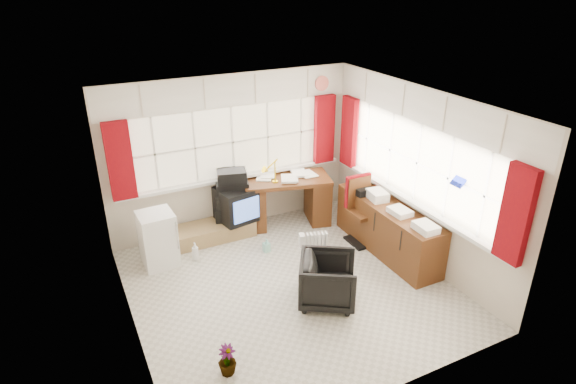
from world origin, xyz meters
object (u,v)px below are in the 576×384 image
tv_bench (210,232)px  mini_fridge (158,239)px  desk_lamp (275,166)px  credenza (387,228)px  office_chair (328,280)px  desk (286,198)px  radiator (315,253)px  crt_tv (237,204)px  task_chair (361,207)px

tv_bench → mini_fridge: 0.97m
desk_lamp → mini_fridge: (-1.96, -0.23, -0.69)m
desk_lamp → credenza: 1.97m
desk_lamp → office_chair: bearing=-96.8°
desk → mini_fridge: (-2.18, -0.30, -0.05)m
mini_fridge → desk: bearing=7.9°
radiator → crt_tv: (-0.62, 1.40, 0.30)m
task_chair → mini_fridge: 3.06m
tv_bench → office_chair: bearing=-68.7°
desk_lamp → radiator: desk_lamp is taller
task_chair → desk: bearing=128.3°
desk → task_chair: size_ratio=1.46×
desk_lamp → task_chair: desk_lamp is taller
radiator → office_chair: bearing=-107.8°
office_chair → crt_tv: crt_tv is taller
crt_tv → mini_fridge: 1.38m
radiator → mini_fridge: 2.24m
task_chair → credenza: size_ratio=0.53×
desk_lamp → crt_tv: bearing=170.6°
office_chair → desk_lamp: bearing=24.8°
desk_lamp → task_chair: size_ratio=0.38×
desk_lamp → crt_tv: 0.85m
radiator → credenza: size_ratio=0.27×
office_chair → credenza: size_ratio=0.35×
office_chair → radiator: office_chair is taller
credenza → desk: bearing=122.8°
desk → tv_bench: size_ratio=1.10×
radiator → credenza: (1.18, -0.11, 0.17)m
credenza → crt_tv: size_ratio=2.94×
mini_fridge → crt_tv: bearing=14.1°
desk → mini_fridge: bearing=-172.1°
radiator → mini_fridge: size_ratio=0.66×
desk → credenza: desk is taller
desk_lamp → tv_bench: (-1.10, 0.11, -0.97)m
desk → radiator: size_ratio=2.87×
task_chair → crt_tv: task_chair is taller
mini_fridge → office_chair: bearing=-47.1°
desk → radiator: (-0.22, -1.36, -0.23)m
crt_tv → desk_lamp: bearing=-9.4°
credenza → tv_bench: credenza is taller
credenza → mini_fridge: bearing=159.4°
desk_lamp → credenza: (1.18, -1.41, -0.70)m
desk → credenza: size_ratio=0.77×
desk_lamp → radiator: size_ratio=0.74×
tv_bench → crt_tv: (0.48, -0.01, 0.39)m
desk → crt_tv: size_ratio=2.27×
task_chair → office_chair: 1.72m
office_chair → mini_fridge: bearing=74.4°
crt_tv → office_chair: bearing=-80.3°
task_chair → crt_tv: (-1.63, 1.03, -0.04)m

